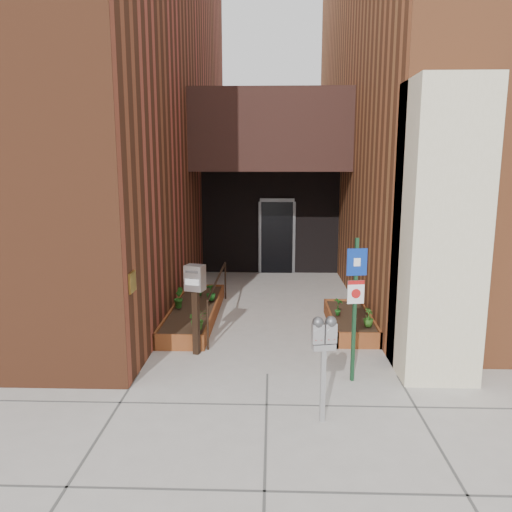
{
  "coord_description": "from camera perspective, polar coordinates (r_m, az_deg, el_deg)",
  "views": [
    {
      "loc": [
        0.06,
        -7.24,
        3.23
      ],
      "look_at": [
        -0.23,
        1.8,
        1.52
      ],
      "focal_mm": 35.0,
      "sensor_mm": 36.0,
      "label": 1
    }
  ],
  "objects": [
    {
      "name": "shrub_left_a",
      "position": [
        8.96,
        -6.68,
        -7.17
      ],
      "size": [
        0.48,
        0.48,
        0.38
      ],
      "primitive_type": "imported",
      "rotation": [
        0.0,
        0.0,
        0.57
      ],
      "color": "#255418",
      "rests_on": "planter_left"
    },
    {
      "name": "handrail",
      "position": [
        10.26,
        -4.4,
        -3.35
      ],
      "size": [
        0.04,
        3.34,
        0.9
      ],
      "color": "black",
      "rests_on": "ground"
    },
    {
      "name": "shrub_left_d",
      "position": [
        11.16,
        -6.48,
        -3.63
      ],
      "size": [
        0.27,
        0.27,
        0.36
      ],
      "primitive_type": "imported",
      "rotation": [
        0.0,
        0.0,
        5.41
      ],
      "color": "#1B601C",
      "rests_on": "planter_left"
    },
    {
      "name": "shrub_right_a",
      "position": [
        9.31,
        12.74,
        -6.85
      ],
      "size": [
        0.26,
        0.26,
        0.34
      ],
      "primitive_type": "imported",
      "rotation": [
        0.0,
        0.0,
        1.0
      ],
      "color": "#2B5D1A",
      "rests_on": "planter_right"
    },
    {
      "name": "shrub_right_b",
      "position": [
        9.84,
        9.37,
        -5.71
      ],
      "size": [
        0.26,
        0.26,
        0.36
      ],
      "primitive_type": "imported",
      "rotation": [
        0.0,
        0.0,
        2.45
      ],
      "color": "#1B5E1A",
      "rests_on": "planter_right"
    },
    {
      "name": "payment_dropbox",
      "position": [
        8.41,
        -6.96,
        -3.92
      ],
      "size": [
        0.36,
        0.3,
        1.55
      ],
      "color": "black",
      "rests_on": "ground"
    },
    {
      "name": "parking_meter",
      "position": [
        6.27,
        7.77,
        -9.59
      ],
      "size": [
        0.32,
        0.17,
        1.38
      ],
      "color": "#A6A6A8",
      "rests_on": "ground"
    },
    {
      "name": "planter_right",
      "position": [
        10.06,
        10.67,
        -7.44
      ],
      "size": [
        0.8,
        2.2,
        0.3
      ],
      "color": "maroon",
      "rests_on": "ground"
    },
    {
      "name": "sign_post",
      "position": [
        7.4,
        11.28,
        -4.38
      ],
      "size": [
        0.29,
        0.09,
        2.17
      ],
      "color": "#153A20",
      "rests_on": "ground"
    },
    {
      "name": "shrub_left_c",
      "position": [
        10.78,
        -5.18,
        -4.15
      ],
      "size": [
        0.23,
        0.23,
        0.35
      ],
      "primitive_type": "imported",
      "rotation": [
        0.0,
        0.0,
        3.3
      ],
      "color": "#1A5C1C",
      "rests_on": "planter_left"
    },
    {
      "name": "planter_left",
      "position": [
        10.54,
        -7.05,
        -6.49
      ],
      "size": [
        0.9,
        3.6,
        0.3
      ],
      "color": "maroon",
      "rests_on": "ground"
    },
    {
      "name": "shrub_right_c",
      "position": [
        10.86,
        11.32,
        -4.39
      ],
      "size": [
        0.35,
        0.35,
        0.29
      ],
      "primitive_type": "imported",
      "rotation": [
        0.0,
        0.0,
        4.24
      ],
      "color": "#1B6121",
      "rests_on": "planter_right"
    },
    {
      "name": "shrub_left_b",
      "position": [
        10.34,
        -8.87,
        -4.72
      ],
      "size": [
        0.27,
        0.27,
        0.41
      ],
      "primitive_type": "imported",
      "rotation": [
        0.0,
        0.0,
        1.76
      ],
      "color": "#24621C",
      "rests_on": "planter_left"
    },
    {
      "name": "architecture",
      "position": [
        14.25,
        0.93,
        17.74
      ],
      "size": [
        20.0,
        14.6,
        10.0
      ],
      "color": "brown",
      "rests_on": "ground"
    },
    {
      "name": "ground",
      "position": [
        7.93,
        1.31,
        -13.35
      ],
      "size": [
        80.0,
        80.0,
        0.0
      ],
      "primitive_type": "plane",
      "color": "#9E9991",
      "rests_on": "ground"
    }
  ]
}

